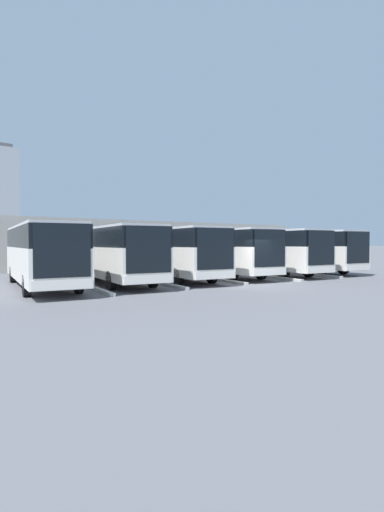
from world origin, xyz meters
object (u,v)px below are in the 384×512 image
object	(u,v)px
bus_5	(41,253)
bus_4	(111,252)
bus_2	(217,250)
bus_0	(298,249)
bus_1	(263,250)
bus_3	(168,251)

from	to	relation	value
bus_5	bus_4	bearing A→B (deg)	-170.90
bus_2	bus_4	world-z (taller)	same
bus_0	bus_5	distance (m)	19.80
bus_2	bus_4	bearing A→B (deg)	7.45
bus_2	bus_4	distance (m)	7.92
bus_0	bus_4	world-z (taller)	same
bus_0	bus_5	xyz separation A→B (m)	(19.80, -0.36, 0.00)
bus_1	bus_3	bearing A→B (deg)	2.80
bus_2	bus_1	bearing A→B (deg)	178.97
bus_1	bus_5	bearing A→B (deg)	5.73
bus_4	bus_3	bearing A→B (deg)	-171.77
bus_1	bus_4	world-z (taller)	same
bus_0	bus_1	size ratio (longest dim) A/B	1.00
bus_1	bus_2	world-z (taller)	same
bus_3	bus_5	world-z (taller)	same
bus_0	bus_3	distance (m)	11.90
bus_2	bus_3	size ratio (longest dim) A/B	1.00
bus_1	bus_5	world-z (taller)	same
bus_0	bus_2	bearing A→B (deg)	2.87
bus_0	bus_5	world-z (taller)	same
bus_1	bus_5	xyz separation A→B (m)	(15.84, -0.35, 0.00)
bus_3	bus_2	bearing A→B (deg)	-173.33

